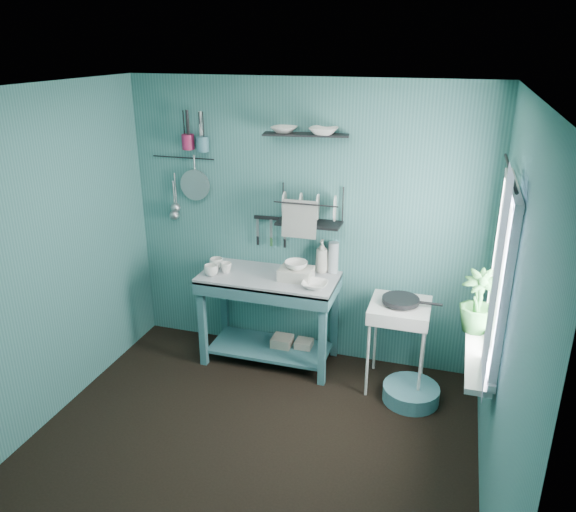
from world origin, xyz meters
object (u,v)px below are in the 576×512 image
(wash_tub, at_px, (296,274))
(colander, at_px, (195,185))
(utensil_cup_magenta, at_px, (188,142))
(storage_tin_large, at_px, (282,347))
(mug_right, at_px, (216,263))
(storage_tin_small, at_px, (304,350))
(soap_bottle, at_px, (322,256))
(work_counter, at_px, (270,318))
(mug_mid, at_px, (226,268))
(water_bottle, at_px, (333,258))
(floor_basin, at_px, (411,393))
(mug_left, at_px, (211,270))
(potted_plant, at_px, (478,302))
(frying_pan, at_px, (401,300))
(utensil_cup_teal, at_px, (202,144))
(dish_rack, at_px, (309,206))
(hotplate_stand, at_px, (397,346))

(wash_tub, distance_m, colander, 1.23)
(utensil_cup_magenta, height_order, storage_tin_large, utensil_cup_magenta)
(mug_right, height_order, storage_tin_small, mug_right)
(wash_tub, bearing_deg, soap_bottle, 52.31)
(work_counter, xyz_separation_m, mug_mid, (-0.38, -0.06, 0.47))
(water_bottle, bearing_deg, storage_tin_large, -157.96)
(floor_basin, bearing_deg, mug_left, 176.54)
(wash_tub, relative_size, potted_plant, 0.62)
(mug_right, height_order, frying_pan, mug_right)
(floor_basin, bearing_deg, mug_mid, 172.97)
(mug_right, relative_size, utensil_cup_teal, 0.95)
(wash_tub, relative_size, frying_pan, 0.93)
(storage_tin_small, bearing_deg, floor_basin, -19.06)
(utensil_cup_magenta, bearing_deg, dish_rack, -2.56)
(frying_pan, distance_m, utensil_cup_teal, 2.15)
(mug_left, relative_size, soap_bottle, 0.41)
(mug_mid, bearing_deg, storage_tin_small, 11.63)
(mug_left, height_order, hotplate_stand, mug_left)
(colander, bearing_deg, mug_right, -38.36)
(wash_tub, height_order, storage_tin_large, wash_tub)
(frying_pan, height_order, utensil_cup_magenta, utensil_cup_magenta)
(hotplate_stand, bearing_deg, utensil_cup_teal, 167.03)
(soap_bottle, relative_size, floor_basin, 0.65)
(mug_left, relative_size, water_bottle, 0.44)
(wash_tub, height_order, colander, colander)
(mug_mid, bearing_deg, frying_pan, -1.09)
(mug_mid, relative_size, utensil_cup_teal, 0.77)
(potted_plant, distance_m, storage_tin_large, 1.95)
(water_bottle, xyz_separation_m, dish_rack, (-0.20, -0.08, 0.47))
(mug_right, height_order, potted_plant, potted_plant)
(hotplate_stand, bearing_deg, water_bottle, 149.61)
(hotplate_stand, height_order, colander, colander)
(soap_bottle, xyz_separation_m, potted_plant, (1.30, -0.68, 0.06))
(mug_left, distance_m, mug_mid, 0.14)
(frying_pan, xyz_separation_m, utensil_cup_magenta, (-1.95, 0.28, 1.13))
(wash_tub, xyz_separation_m, utensil_cup_teal, (-0.91, 0.21, 1.03))
(dish_rack, bearing_deg, frying_pan, -14.87)
(wash_tub, distance_m, utensil_cup_magenta, 1.49)
(utensil_cup_magenta, height_order, floor_basin, utensil_cup_magenta)
(mug_mid, xyz_separation_m, frying_pan, (1.53, -0.03, -0.09))
(mug_right, bearing_deg, storage_tin_large, 4.76)
(wash_tub, xyz_separation_m, dish_rack, (0.07, 0.16, 0.56))
(hotplate_stand, relative_size, storage_tin_large, 3.50)
(mug_right, xyz_separation_m, water_bottle, (1.02, 0.22, 0.09))
(utensil_cup_magenta, xyz_separation_m, colander, (0.03, 0.03, -0.39))
(hotplate_stand, height_order, utensil_cup_teal, utensil_cup_teal)
(mug_left, distance_m, soap_bottle, 0.97)
(mug_mid, height_order, soap_bottle, soap_bottle)
(frying_pan, bearing_deg, hotplate_stand, 0.00)
(work_counter, height_order, potted_plant, potted_plant)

